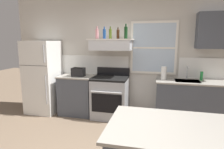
% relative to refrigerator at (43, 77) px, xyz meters
% --- Properties ---
extents(back_wall, '(5.40, 0.11, 2.70)m').
position_rel_refrigerator_xyz_m(back_wall, '(1.93, 0.39, 0.50)').
color(back_wall, beige).
rests_on(back_wall, ground_plane).
extents(refrigerator, '(0.70, 0.72, 1.70)m').
position_rel_refrigerator_xyz_m(refrigerator, '(0.00, 0.00, 0.00)').
color(refrigerator, white).
rests_on(refrigerator, ground_plane).
extents(counter_left_of_stove, '(0.79, 0.63, 0.91)m').
position_rel_refrigerator_xyz_m(counter_left_of_stove, '(0.85, 0.06, -0.39)').
color(counter_left_of_stove, '#474C56').
rests_on(counter_left_of_stove, ground_plane).
extents(toaster, '(0.30, 0.20, 0.19)m').
position_rel_refrigerator_xyz_m(toaster, '(0.91, 0.00, 0.16)').
color(toaster, black).
rests_on(toaster, counter_left_of_stove).
extents(stove_range, '(0.76, 0.69, 1.09)m').
position_rel_refrigerator_xyz_m(stove_range, '(1.65, 0.02, -0.39)').
color(stove_range, '#9EA0A5').
rests_on(stove_range, ground_plane).
extents(range_hood_shelf, '(0.96, 0.52, 0.24)m').
position_rel_refrigerator_xyz_m(range_hood_shelf, '(1.65, 0.12, 0.77)').
color(range_hood_shelf, silver).
extents(bottle_rose_pink, '(0.07, 0.07, 0.27)m').
position_rel_refrigerator_xyz_m(bottle_rose_pink, '(1.32, 0.17, 1.01)').
color(bottle_rose_pink, '#C67F84').
rests_on(bottle_rose_pink, range_hood_shelf).
extents(bottle_blue_liqueur, '(0.07, 0.07, 0.26)m').
position_rel_refrigerator_xyz_m(bottle_blue_liqueur, '(1.49, 0.14, 1.00)').
color(bottle_blue_liqueur, '#1E478C').
rests_on(bottle_blue_liqueur, range_hood_shelf).
extents(bottle_olive_oil_square, '(0.06, 0.06, 0.26)m').
position_rel_refrigerator_xyz_m(bottle_olive_oil_square, '(1.64, 0.08, 1.00)').
color(bottle_olive_oil_square, '#4C601E').
rests_on(bottle_olive_oil_square, range_hood_shelf).
extents(bottle_brown_stout, '(0.06, 0.06, 0.23)m').
position_rel_refrigerator_xyz_m(bottle_brown_stout, '(1.81, 0.09, 0.99)').
color(bottle_brown_stout, '#381E0F').
rests_on(bottle_brown_stout, range_hood_shelf).
extents(bottle_dark_green_wine, '(0.07, 0.07, 0.31)m').
position_rel_refrigerator_xyz_m(bottle_dark_green_wine, '(1.97, 0.09, 1.02)').
color(bottle_dark_green_wine, '#143819').
rests_on(bottle_dark_green_wine, range_hood_shelf).
extents(counter_right_with_sink, '(1.43, 0.63, 0.91)m').
position_rel_refrigerator_xyz_m(counter_right_with_sink, '(3.35, 0.06, -0.39)').
color(counter_right_with_sink, '#474C56').
rests_on(counter_right_with_sink, ground_plane).
extents(sink_faucet, '(0.03, 0.17, 0.28)m').
position_rel_refrigerator_xyz_m(sink_faucet, '(3.25, 0.16, 0.23)').
color(sink_faucet, silver).
rests_on(sink_faucet, counter_right_with_sink).
extents(paper_towel_roll, '(0.11, 0.11, 0.27)m').
position_rel_refrigerator_xyz_m(paper_towel_roll, '(2.78, 0.06, 0.19)').
color(paper_towel_roll, white).
rests_on(paper_towel_roll, counter_right_with_sink).
extents(dish_soap_bottle, '(0.06, 0.06, 0.18)m').
position_rel_refrigerator_xyz_m(dish_soap_bottle, '(3.53, 0.16, 0.15)').
color(dish_soap_bottle, '#268C3F').
rests_on(dish_soap_bottle, counter_right_with_sink).
extents(upper_cabinet_right, '(0.64, 0.32, 0.70)m').
position_rel_refrigerator_xyz_m(upper_cabinet_right, '(3.70, 0.20, 1.05)').
color(upper_cabinet_right, '#474C56').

